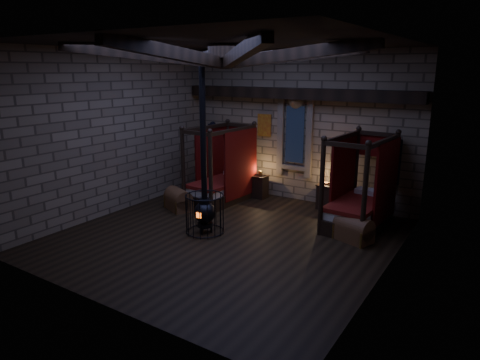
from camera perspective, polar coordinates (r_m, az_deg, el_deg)
The scene contains 8 objects.
room at distance 9.21m, azimuth -1.67°, elevation 14.82°, with size 7.02×7.02×4.29m.
bed_left at distance 12.26m, azimuth -2.41°, elevation -0.42°, with size 1.23×2.13×2.15m.
bed_right at distance 10.70m, azimuth 15.63°, elevation -3.16°, with size 1.25×2.17×2.19m.
trunk_left at distance 11.69m, azimuth -8.21°, elevation -2.68°, with size 0.94×0.80×0.59m.
trunk_right at distance 9.85m, azimuth 14.89°, elevation -6.41°, with size 0.91×0.72×0.58m.
nightstand_left at distance 12.62m, azimuth 2.69°, elevation -0.85°, with size 0.43×0.41×0.82m.
nightstand_right at distance 11.85m, azimuth 11.31°, elevation -2.15°, with size 0.45×0.44×0.74m.
stove at distance 9.90m, azimuth -4.73°, elevation -3.86°, with size 0.89×0.89×4.05m.
Camera 1 is at (5.19, -7.52, 3.71)m, focal length 32.00 mm.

